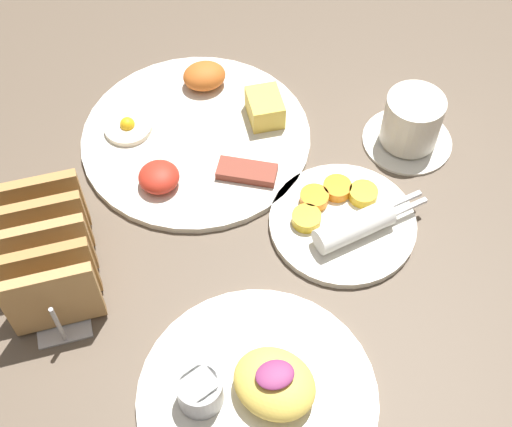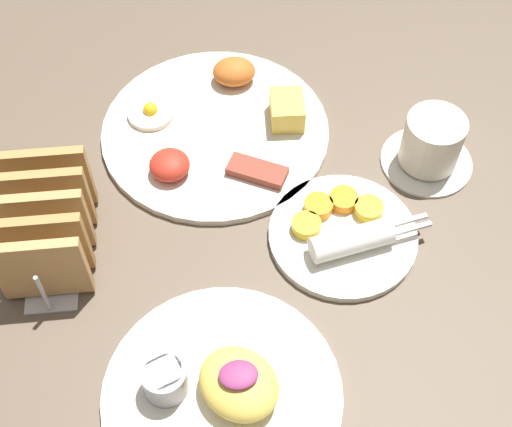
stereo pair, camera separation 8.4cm
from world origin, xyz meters
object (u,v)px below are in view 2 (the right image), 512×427
Objects in this scene: plate_condiments at (344,233)px; plate_foreground at (222,390)px; toast_rack at (46,224)px; coffee_cup at (431,144)px; plate_breakfast at (220,127)px.

plate_condiments is 0.77× the size of plate_foreground.
plate_foreground is 1.41× the size of toast_rack.
toast_rack is 0.49m from coffee_cup.
toast_rack is (-0.21, -0.17, 0.04)m from plate_breakfast.
toast_rack reaches higher than coffee_cup.
toast_rack is (-0.19, 0.21, 0.03)m from plate_foreground.
plate_foreground is at bearing -47.82° from toast_rack.
coffee_cup reaches higher than plate_foreground.
plate_condiments is 0.17m from coffee_cup.
coffee_cup is at bearing -17.03° from plate_breakfast.
coffee_cup is (0.13, 0.11, 0.02)m from plate_condiments.
toast_rack reaches higher than plate_breakfast.
plate_condiments is at bearing -54.02° from plate_breakfast.
coffee_cup is at bearing 10.13° from toast_rack.
plate_foreground is 0.41m from coffee_cup.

